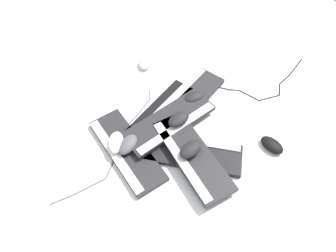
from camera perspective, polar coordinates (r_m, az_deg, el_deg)
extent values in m
plane|color=white|center=(1.35, -1.45, -3.41)|extent=(3.20, 3.20, 0.00)
cube|color=black|center=(1.42, -1.20, 2.13)|extent=(0.24, 0.46, 0.02)
cube|color=silver|center=(1.39, 0.63, 1.42)|extent=(0.13, 0.42, 0.01)
cube|color=#232326|center=(1.33, -7.82, -4.58)|extent=(0.45, 0.20, 0.02)
cube|color=silver|center=(1.30, -10.04, -5.41)|extent=(0.42, 0.08, 0.01)
cube|color=black|center=(1.31, 4.35, -5.16)|extent=(0.44, 0.39, 0.02)
cube|color=silver|center=(1.33, 4.75, -2.77)|extent=(0.35, 0.29, 0.01)
cube|color=#232326|center=(1.49, 3.85, 4.97)|extent=(0.24, 0.46, 0.02)
cube|color=silver|center=(1.50, 2.12, 6.35)|extent=(0.12, 0.42, 0.01)
cube|color=#232326|center=(1.27, 4.66, -5.65)|extent=(0.46, 0.23, 0.02)
cube|color=silver|center=(1.24, 2.49, -6.42)|extent=(0.42, 0.12, 0.01)
cube|color=#232326|center=(1.36, 0.22, 0.87)|extent=(0.17, 0.45, 0.02)
cube|color=silver|center=(1.33, 1.74, -0.27)|extent=(0.05, 0.42, 0.01)
ellipsoid|color=black|center=(1.33, 2.08, 1.36)|extent=(0.07, 0.11, 0.04)
ellipsoid|color=#4C4C51|center=(1.30, -7.63, -3.51)|extent=(0.10, 0.13, 0.04)
ellipsoid|color=#B7B7BC|center=(1.67, -4.47, 11.98)|extent=(0.12, 0.12, 0.04)
ellipsoid|color=black|center=(1.45, 5.04, 5.51)|extent=(0.09, 0.12, 0.04)
ellipsoid|color=black|center=(1.24, 4.35, -4.41)|extent=(0.07, 0.11, 0.04)
ellipsoid|color=silver|center=(1.31, -9.87, -3.07)|extent=(0.13, 0.12, 0.04)
ellipsoid|color=black|center=(1.40, 19.19, -3.45)|extent=(0.11, 0.07, 0.04)
cylinder|color=black|center=(1.57, 10.73, 7.07)|extent=(0.06, 0.04, 0.01)
cylinder|color=black|center=(1.58, 12.78, 6.66)|extent=(0.04, 0.04, 0.01)
cylinder|color=black|center=(1.57, 15.32, 5.65)|extent=(0.10, 0.03, 0.01)
cylinder|color=black|center=(1.59, 18.75, 5.16)|extent=(0.05, 0.11, 0.01)
cylinder|color=black|center=(1.64, 20.50, 6.58)|extent=(0.05, 0.07, 0.01)
cylinder|color=black|center=(1.71, 21.38, 8.35)|extent=(0.02, 0.10, 0.01)
cylinder|color=black|center=(1.77, 22.68, 9.71)|extent=(0.02, 0.07, 0.01)
cylinder|color=black|center=(1.83, 23.63, 10.95)|extent=(0.02, 0.08, 0.01)
sphere|color=black|center=(1.57, 9.57, 7.37)|extent=(0.01, 0.01, 0.01)
sphere|color=black|center=(1.57, 11.88, 6.77)|extent=(0.01, 0.01, 0.01)
sphere|color=black|center=(1.58, 13.68, 6.55)|extent=(0.01, 0.01, 0.01)
sphere|color=black|center=(1.56, 16.97, 4.73)|extent=(0.01, 0.01, 0.01)
sphere|color=black|center=(1.62, 20.47, 5.57)|extent=(0.01, 0.01, 0.01)
sphere|color=black|center=(1.67, 20.52, 7.56)|extent=(0.01, 0.01, 0.01)
sphere|color=black|center=(1.74, 22.20, 9.11)|extent=(0.01, 0.01, 0.01)
sphere|color=black|center=(1.80, 23.14, 10.28)|extent=(0.01, 0.01, 0.01)
sphere|color=black|center=(1.86, 24.11, 11.59)|extent=(0.01, 0.01, 0.01)
cylinder|color=#59595B|center=(1.52, -3.58, 6.00)|extent=(0.05, 0.05, 0.01)
cylinder|color=#59595B|center=(1.47, -4.68, 3.70)|extent=(0.04, 0.10, 0.01)
cylinder|color=#59595B|center=(1.43, -6.80, 1.16)|extent=(0.03, 0.08, 0.01)
cylinder|color=#59595B|center=(1.38, -8.76, -1.78)|extent=(0.06, 0.10, 0.01)
cylinder|color=#59595B|center=(1.33, -10.16, -5.34)|extent=(0.07, 0.07, 0.01)
cylinder|color=#59595B|center=(1.30, -11.19, -8.37)|extent=(0.05, 0.06, 0.01)
cylinder|color=#59595B|center=(1.28, -13.45, -10.47)|extent=(0.02, 0.08, 0.01)
cylinder|color=#59595B|center=(1.29, -16.44, -11.84)|extent=(0.02, 0.06, 0.01)
cylinder|color=#59595B|center=(1.29, -19.67, -13.05)|extent=(0.03, 0.09, 0.01)
sphere|color=#59595B|center=(1.54, -3.56, 6.87)|extent=(0.01, 0.01, 0.01)
sphere|color=#59595B|center=(1.50, -3.59, 5.10)|extent=(0.01, 0.01, 0.01)
sphere|color=#59595B|center=(1.44, -5.80, 2.25)|extent=(0.01, 0.01, 0.01)
sphere|color=#59595B|center=(1.41, -7.82, 0.03)|extent=(0.01, 0.01, 0.01)
sphere|color=#59595B|center=(1.36, -9.73, -3.66)|extent=(0.01, 0.01, 0.01)
sphere|color=#59595B|center=(1.31, -10.59, -7.08)|extent=(0.01, 0.01, 0.01)
sphere|color=#59595B|center=(1.29, -11.80, -9.69)|extent=(0.01, 0.01, 0.01)
sphere|color=#59595B|center=(1.28, -15.11, -11.24)|extent=(0.01, 0.01, 0.01)
sphere|color=#59595B|center=(1.29, -17.77, -12.42)|extent=(0.01, 0.01, 0.01)
sphere|color=#59595B|center=(1.30, -21.55, -13.65)|extent=(0.01, 0.01, 0.01)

